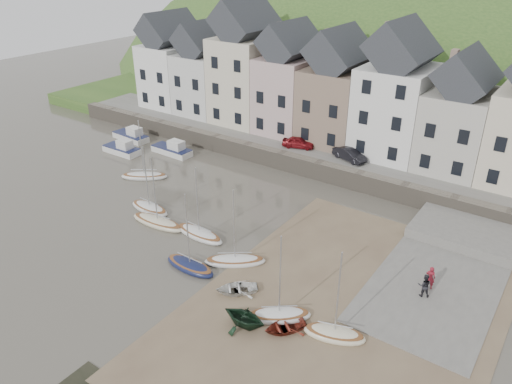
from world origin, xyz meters
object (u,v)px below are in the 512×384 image
Objects in this scene: rowboat_white at (237,288)px; person_dark at (424,285)px; sailboat_0 at (144,176)px; car_right at (350,154)px; rowboat_red at (285,327)px; rowboat_green at (244,316)px; person_red at (430,277)px; car_left at (298,142)px.

person_dark is (10.47, 6.75, 0.61)m from rowboat_white.
sailboat_0 is 20.74m from car_right.
person_dark reaches higher than rowboat_red.
rowboat_white is (18.53, -9.21, 0.09)m from sailboat_0.
rowboat_green is (20.92, -11.57, 0.54)m from sailboat_0.
sailboat_0 is at bearing -29.21° from person_dark.
sailboat_0 is 3.75× the size of person_dark.
rowboat_green is 24.59m from car_right.
person_red is (5.91, 9.06, 0.65)m from rowboat_red.
rowboat_green reaches higher than rowboat_red.
sailboat_0 is 2.37× the size of rowboat_red.
car_left is (-10.48, 24.13, 1.38)m from rowboat_green.
car_left reaches higher than person_red.
car_left is at bearing 108.98° from car_right.
rowboat_white is 12.47m from person_dark.
car_left is at bearing -44.93° from person_red.
person_red is (10.53, 7.81, 0.63)m from rowboat_white.
rowboat_green is at bearing -174.69° from car_left.
rowboat_red is at bearing -169.25° from car_left.
rowboat_red is at bearing -144.66° from car_right.
rowboat_white is at bearing 28.49° from person_red.
car_right is (-12.66, 13.96, 1.24)m from person_red.
rowboat_red is 0.78× the size of car_left.
rowboat_green is 2.54m from rowboat_red.
sailboat_0 is at bearing -122.42° from rowboat_green.
sailboat_0 is at bearing -158.69° from rowboat_white.
car_left is at bearing 50.27° from sailboat_0.
rowboat_white is 0.76× the size of car_right.
person_dark is at bearing 78.54° from person_red.
person_dark is (29.00, -2.46, 0.70)m from sailboat_0.
person_dark is at bearing -147.15° from car_left.
sailboat_0 is at bearing 122.09° from car_left.
car_left is at bearing -160.00° from rowboat_green.
rowboat_green is 0.83× the size of car_left.
car_right is (-6.76, 23.02, 1.88)m from rowboat_red.
rowboat_red is 1.55× the size of person_red.
rowboat_green is 0.75× the size of car_right.
rowboat_green is (2.39, -2.36, 0.45)m from rowboat_white.
rowboat_green is 13.03m from person_red.
person_dark reaches higher than rowboat_white.
car_right is at bearing -108.18° from car_left.
person_dark is 0.45× the size of car_right.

